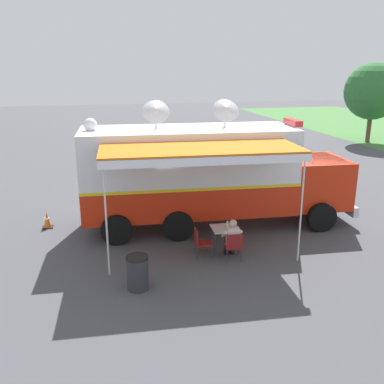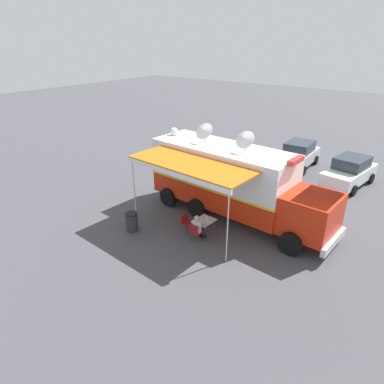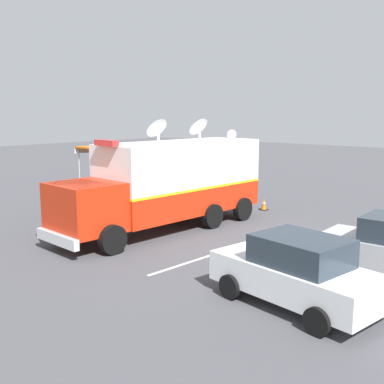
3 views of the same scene
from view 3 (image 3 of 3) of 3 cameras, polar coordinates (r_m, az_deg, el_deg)
ground_plane at (r=19.59m, az=-1.26°, el=-4.08°), size 100.00×100.00×0.00m
lot_stripe at (r=15.33m, az=1.47°, el=-8.01°), size 0.42×4.80×0.01m
command_truck at (r=18.73m, az=-2.98°, el=1.34°), size 5.22×9.63×4.53m
folding_table at (r=20.59m, az=-7.21°, el=-1.56°), size 0.85×0.85×0.73m
water_bottle at (r=20.51m, az=-7.39°, el=-1.14°), size 0.07×0.07×0.22m
folding_chair_at_table at (r=21.20m, az=-8.70°, el=-1.71°), size 0.51×0.51×0.87m
folding_chair_beside_table at (r=21.40m, az=-6.05°, el=-1.54°), size 0.51×0.51×0.87m
seated_responder at (r=21.02m, az=-8.40°, el=-1.41°), size 0.68×0.58×1.25m
trash_bin at (r=23.88m, az=-5.02°, el=-0.49°), size 0.57×0.57×0.91m
traffic_cone at (r=22.82m, az=8.78°, el=-1.49°), size 0.36×0.36×0.58m
car_far_corner at (r=11.68m, az=12.69°, el=-9.46°), size 4.43×2.51×1.76m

